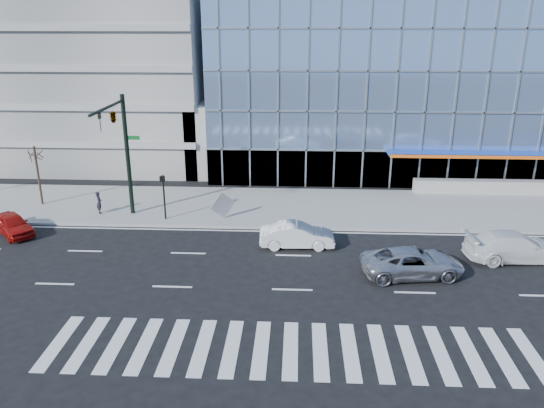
{
  "coord_description": "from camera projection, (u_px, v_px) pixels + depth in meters",
  "views": [
    {
      "loc": [
        0.16,
        -27.3,
        12.7
      ],
      "look_at": [
        -1.36,
        3.0,
        2.01
      ],
      "focal_mm": 35.0,
      "sensor_mm": 36.0,
      "label": 1
    }
  ],
  "objects": [
    {
      "name": "white_sedan",
      "position": [
        297.0,
        235.0,
        30.88
      ],
      "size": [
        4.39,
        1.67,
        1.43
      ],
      "primitive_type": "imported",
      "rotation": [
        0.0,
        0.0,
        1.61
      ],
      "color": "white",
      "rests_on": "ground"
    },
    {
      "name": "white_suv",
      "position": [
        515.0,
        246.0,
        29.19
      ],
      "size": [
        5.66,
        2.75,
        1.59
      ],
      "primitive_type": "imported",
      "rotation": [
        0.0,
        0.0,
        1.67
      ],
      "color": "white",
      "rests_on": "ground"
    },
    {
      "name": "silver_suv",
      "position": [
        413.0,
        263.0,
        27.4
      ],
      "size": [
        5.54,
        3.12,
        1.46
      ],
      "primitive_type": "imported",
      "rotation": [
        0.0,
        0.0,
        1.71
      ],
      "color": "#BCBBC0",
      "rests_on": "ground"
    },
    {
      "name": "theatre_building",
      "position": [
        442.0,
        75.0,
        51.28
      ],
      "size": [
        42.0,
        26.0,
        15.0
      ],
      "primitive_type": "cube",
      "color": "#7C9ED0",
      "rests_on": "ground"
    },
    {
      "name": "street_tree_near",
      "position": [
        35.0,
        154.0,
        36.6
      ],
      "size": [
        1.1,
        1.1,
        4.23
      ],
      "color": "#332319",
      "rests_on": "sidewalk"
    },
    {
      "name": "ped_signal_post",
      "position": [
        163.0,
        190.0,
        34.29
      ],
      "size": [
        0.3,
        0.33,
        3.0
      ],
      "color": "black",
      "rests_on": "sidewalk"
    },
    {
      "name": "tilted_panel",
      "position": [
        223.0,
        205.0,
        34.78
      ],
      "size": [
        1.57,
        1.06,
        1.83
      ],
      "primitive_type": "cube",
      "rotation": [
        0.0,
        0.71,
        0.58
      ],
      "color": "#A5A5A5",
      "rests_on": "sidewalk"
    },
    {
      "name": "ramp_block",
      "position": [
        227.0,
        135.0,
        46.18
      ],
      "size": [
        6.0,
        8.0,
        6.0
      ],
      "primitive_type": "cube",
      "color": "gray",
      "rests_on": "ground"
    },
    {
      "name": "pedestrian",
      "position": [
        99.0,
        203.0,
        35.73
      ],
      "size": [
        0.56,
        0.66,
        1.53
      ],
      "primitive_type": "imported",
      "rotation": [
        0.0,
        0.0,
        1.99
      ],
      "color": "black",
      "rests_on": "sidewalk"
    },
    {
      "name": "sidewalk",
      "position": [
        295.0,
        207.0,
        37.45
      ],
      "size": [
        120.0,
        8.0,
        0.15
      ],
      "primitive_type": "cube",
      "color": "gray",
      "rests_on": "ground"
    },
    {
      "name": "traffic_signal",
      "position": [
        118.0,
        130.0,
        32.72
      ],
      "size": [
        1.14,
        5.74,
        8.0
      ],
      "color": "black",
      "rests_on": "sidewalk"
    },
    {
      "name": "ground",
      "position": [
        293.0,
        255.0,
        29.94
      ],
      "size": [
        160.0,
        160.0,
        0.0
      ],
      "primitive_type": "plane",
      "color": "black",
      "rests_on": "ground"
    },
    {
      "name": "parking_garage",
      "position": [
        95.0,
        47.0,
        52.06
      ],
      "size": [
        24.0,
        24.0,
        20.0
      ],
      "primitive_type": "cube",
      "color": "gray",
      "rests_on": "ground"
    },
    {
      "name": "red_sedan",
      "position": [
        12.0,
        224.0,
        32.68
      ],
      "size": [
        3.87,
        3.75,
        1.31
      ],
      "primitive_type": "imported",
      "rotation": [
        0.0,
        0.0,
        0.82
      ],
      "color": "#9F0F0C",
      "rests_on": "ground"
    }
  ]
}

